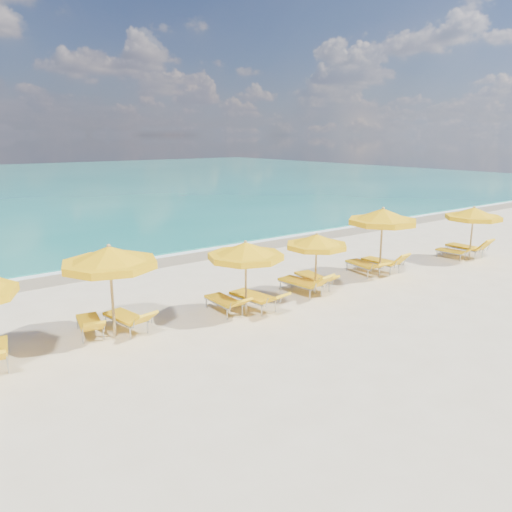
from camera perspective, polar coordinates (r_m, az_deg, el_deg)
ground_plane at (r=16.17m, az=3.21°, el=-5.14°), size 120.00×120.00×0.00m
wet_sand_band at (r=22.11m, az=-9.25°, el=-0.15°), size 120.00×2.60×0.01m
foam_line at (r=22.81m, az=-10.19°, el=0.24°), size 120.00×1.20×0.03m
whitecap_far at (r=40.25m, az=-10.31°, el=5.99°), size 18.00×0.30×0.05m
umbrella_2 at (r=13.29m, az=-16.40°, el=-0.22°), size 2.66×2.66×2.52m
umbrella_3 at (r=14.39m, az=-1.19°, el=0.51°), size 2.34×2.34×2.27m
umbrella_4 at (r=16.54m, az=6.94°, el=1.62°), size 2.74×2.74×2.09m
umbrella_5 at (r=19.20m, az=14.28°, el=4.33°), size 3.13×3.13×2.62m
umbrella_6 at (r=22.92m, az=23.61°, el=4.42°), size 3.02×3.02×2.32m
lounger_2_left at (r=14.13m, az=-18.43°, el=-7.77°), size 0.88×1.80×0.74m
lounger_2_right at (r=14.15m, az=-14.51°, el=-7.41°), size 0.92×1.91×0.80m
lounger_3_left at (r=15.09m, az=-3.59°, el=-5.67°), size 0.63×1.83×0.73m
lounger_3_right at (r=15.30m, az=-0.18°, el=-5.27°), size 0.92×2.11×0.79m
lounger_4_left at (r=16.80m, az=5.25°, el=-3.57°), size 0.89×2.03×0.91m
lounger_4_right at (r=17.50m, az=6.53°, el=-2.95°), size 1.00×2.05×0.76m
lounger_5_left at (r=19.59m, az=12.20°, el=-1.39°), size 0.89×1.99×0.72m
lounger_5_right at (r=20.12m, az=14.17°, el=-1.06°), size 0.77×1.92×0.92m
lounger_6_left at (r=23.17m, az=21.49°, el=0.20°), size 0.69×1.66×0.67m
lounger_6_right at (r=23.82m, az=22.84°, el=0.56°), size 0.69×1.94×0.97m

